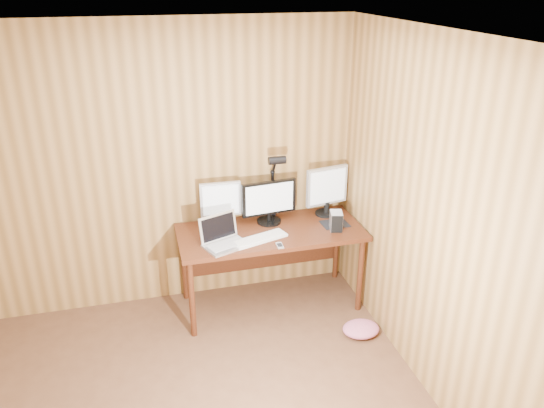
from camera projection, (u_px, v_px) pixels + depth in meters
name	position (u px, v px, depth m)	size (l,w,h in m)	color
room_shell	(176.00, 300.00, 2.73)	(4.00, 4.00, 4.00)	brown
desk	(269.00, 239.00, 4.70)	(1.60, 0.70, 0.75)	#441E0E
monitor_center	(269.00, 202.00, 4.66)	(0.50, 0.22, 0.39)	black
monitor_left	(221.00, 203.00, 4.60)	(0.35, 0.17, 0.40)	black
monitor_right	(327.00, 189.00, 4.79)	(0.41, 0.19, 0.46)	black
laptop	(223.00, 238.00, 4.33)	(0.41, 0.37, 0.24)	silver
keyboard	(260.00, 239.00, 4.42)	(0.50, 0.28, 0.02)	silver
mousepad	(335.00, 224.00, 4.70)	(0.23, 0.19, 0.00)	black
mouse	(335.00, 222.00, 4.69)	(0.07, 0.11, 0.04)	black
hard_drive	(336.00, 221.00, 4.57)	(0.13, 0.17, 0.16)	silver
phone	(280.00, 245.00, 4.32)	(0.05, 0.10, 0.01)	silver
speaker	(326.00, 208.00, 4.87)	(0.05, 0.05, 0.12)	black
desk_lamp	(275.00, 177.00, 4.65)	(0.15, 0.21, 0.65)	black
fabric_pile	(361.00, 329.00, 4.45)	(0.31, 0.26, 0.10)	#C55F7F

